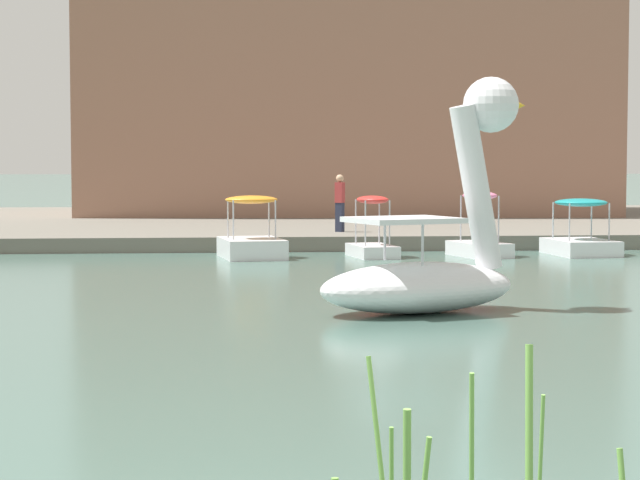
{
  "coord_description": "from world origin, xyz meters",
  "views": [
    {
      "loc": [
        -1.32,
        -5.27,
        2.3
      ],
      "look_at": [
        0.95,
        19.16,
        0.72
      ],
      "focal_mm": 68.06,
      "sensor_mm": 36.0,
      "label": 1
    }
  ],
  "objects_px": {
    "pedal_boat_orange": "(252,240)",
    "pedal_boat_red": "(372,238)",
    "pedal_boat_pink": "(479,239)",
    "swan_boat": "(434,250)",
    "person_on_path": "(340,202)",
    "pedal_boat_teal": "(580,236)"
  },
  "relations": [
    {
      "from": "pedal_boat_pink",
      "to": "person_on_path",
      "type": "bearing_deg",
      "value": 125.99
    },
    {
      "from": "pedal_boat_orange",
      "to": "pedal_boat_teal",
      "type": "xyz_separation_m",
      "value": [
        8.18,
        0.19,
        0.04
      ]
    },
    {
      "from": "pedal_boat_orange",
      "to": "pedal_boat_red",
      "type": "distance_m",
      "value": 2.93
    },
    {
      "from": "pedal_boat_orange",
      "to": "person_on_path",
      "type": "relative_size",
      "value": 1.48
    },
    {
      "from": "pedal_boat_orange",
      "to": "person_on_path",
      "type": "xyz_separation_m",
      "value": [
        2.58,
        4.01,
        0.79
      ]
    },
    {
      "from": "swan_boat",
      "to": "pedal_boat_red",
      "type": "bearing_deg",
      "value": 87.16
    },
    {
      "from": "pedal_boat_teal",
      "to": "pedal_boat_pink",
      "type": "bearing_deg",
      "value": -173.89
    },
    {
      "from": "swan_boat",
      "to": "person_on_path",
      "type": "xyz_separation_m",
      "value": [
        0.18,
        14.86,
        0.26
      ]
    },
    {
      "from": "pedal_boat_red",
      "to": "person_on_path",
      "type": "relative_size",
      "value": 1.19
    },
    {
      "from": "person_on_path",
      "to": "pedal_boat_orange",
      "type": "bearing_deg",
      "value": -122.73
    },
    {
      "from": "person_on_path",
      "to": "pedal_boat_pink",
      "type": "bearing_deg",
      "value": -54.01
    },
    {
      "from": "pedal_boat_orange",
      "to": "pedal_boat_pink",
      "type": "distance_m",
      "value": 5.56
    },
    {
      "from": "pedal_boat_red",
      "to": "pedal_boat_pink",
      "type": "distance_m",
      "value": 2.63
    },
    {
      "from": "pedal_boat_red",
      "to": "pedal_boat_teal",
      "type": "distance_m",
      "value": 5.25
    },
    {
      "from": "pedal_boat_orange",
      "to": "pedal_boat_pink",
      "type": "relative_size",
      "value": 1.19
    },
    {
      "from": "pedal_boat_orange",
      "to": "pedal_boat_red",
      "type": "relative_size",
      "value": 1.25
    },
    {
      "from": "pedal_boat_orange",
      "to": "pedal_boat_pink",
      "type": "height_order",
      "value": "pedal_boat_pink"
    },
    {
      "from": "swan_boat",
      "to": "pedal_boat_pink",
      "type": "height_order",
      "value": "swan_boat"
    },
    {
      "from": "person_on_path",
      "to": "swan_boat",
      "type": "bearing_deg",
      "value": -90.7
    },
    {
      "from": "person_on_path",
      "to": "pedal_boat_teal",
      "type": "bearing_deg",
      "value": -34.33
    },
    {
      "from": "swan_boat",
      "to": "pedal_boat_pink",
      "type": "distance_m",
      "value": 11.22
    },
    {
      "from": "pedal_boat_red",
      "to": "pedal_boat_pink",
      "type": "relative_size",
      "value": 0.95
    }
  ]
}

